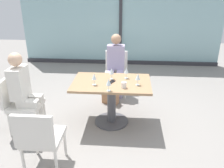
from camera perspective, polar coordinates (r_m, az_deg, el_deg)
ground_plane at (r=4.07m, az=-0.11°, el=-9.00°), size 12.00×12.00×0.00m
window_wall_backdrop at (r=6.71m, az=2.09°, el=14.88°), size 5.50×0.10×2.70m
dining_table_main at (r=3.82m, az=-0.11°, el=-2.23°), size 1.23×0.80×0.73m
chair_near_window at (r=4.93m, az=0.97°, el=3.28°), size 0.46×0.51×0.87m
chair_side_end at (r=3.92m, az=-21.43°, el=-3.79°), size 0.50×0.46×0.87m
chair_front_left at (r=2.98m, az=-16.93°, el=-11.99°), size 0.46×0.50×0.87m
person_near_window at (r=4.76m, az=0.90°, el=5.14°), size 0.34×0.39×1.26m
person_side_end at (r=3.79m, az=-20.37°, el=-1.14°), size 0.39×0.34×1.26m
wine_glass_0 at (r=3.59m, az=6.23°, el=1.70°), size 0.07×0.07×0.18m
wine_glass_1 at (r=3.38m, az=-0.82°, el=0.41°), size 0.07×0.07×0.18m
wine_glass_2 at (r=3.84m, az=3.46°, el=3.23°), size 0.07×0.07×0.18m
wine_glass_3 at (r=3.80m, az=-0.10°, el=3.04°), size 0.07×0.07×0.18m
wine_glass_4 at (r=3.59m, az=-4.32°, el=1.74°), size 0.07×0.07×0.18m
coffee_cup at (r=3.51m, az=2.87°, el=-0.23°), size 0.08×0.08×0.09m
cell_phone_on_table at (r=3.72m, az=-0.13°, el=0.51°), size 0.13×0.16×0.01m
handbag_0 at (r=4.60m, az=-0.38°, el=-3.02°), size 0.34×0.27×0.28m
handbag_1 at (r=3.67m, az=-19.28°, el=-11.84°), size 0.32×0.19×0.28m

